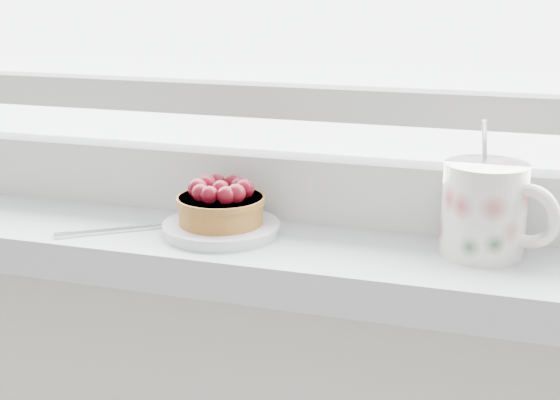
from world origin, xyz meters
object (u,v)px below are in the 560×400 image
at_px(saucer, 221,228).
at_px(floral_mug, 487,208).
at_px(fork, 140,228).
at_px(raspberry_tart, 221,203).

bearing_deg(saucer, floral_mug, 3.88).
height_order(floral_mug, fork, floral_mug).
bearing_deg(floral_mug, raspberry_tart, -176.17).
bearing_deg(fork, saucer, 8.60).
relative_size(floral_mug, fork, 0.83).
bearing_deg(saucer, raspberry_tart, 80.97).
height_order(saucer, raspberry_tart, raspberry_tart).
xyz_separation_m(raspberry_tart, fork, (-0.09, -0.01, -0.03)).
bearing_deg(raspberry_tart, floral_mug, 3.83).
distance_m(saucer, raspberry_tart, 0.03).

